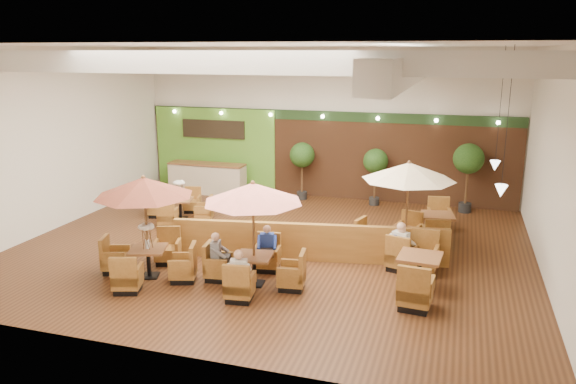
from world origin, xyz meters
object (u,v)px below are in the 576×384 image
at_px(topiary_2, 468,161).
at_px(diner_2, 218,251).
at_px(diner_0, 239,269).
at_px(booth_divider, 308,242).
at_px(table_0, 145,209).
at_px(diner_3, 402,243).
at_px(table_4, 419,273).
at_px(table_2, 405,188).
at_px(table_3, 180,207).
at_px(table_1, 253,214).
at_px(table_5, 437,228).
at_px(topiary_0, 302,157).
at_px(diner_4, 402,242).
at_px(topiary_1, 376,163).
at_px(diner_1, 267,243).
at_px(service_counter, 207,178).

relative_size(topiary_2, diner_2, 3.25).
bearing_deg(diner_0, diner_2, 119.92).
distance_m(booth_divider, diner_0, 2.94).
height_order(table_0, topiary_2, table_0).
distance_m(booth_divider, diner_3, 2.42).
relative_size(table_4, topiary_2, 1.20).
xyz_separation_m(table_2, diner_2, (-4.06, -2.88, -1.17)).
relative_size(table_3, topiary_2, 1.00).
bearing_deg(table_0, diner_3, 2.88).
height_order(table_2, diner_0, table_2).
distance_m(table_1, table_2, 4.26).
height_order(table_5, topiary_2, topiary_2).
distance_m(diner_0, diner_3, 4.28).
distance_m(table_3, topiary_2, 9.71).
distance_m(topiary_0, diner_0, 8.92).
bearing_deg(diner_3, diner_4, 8.25).
distance_m(table_2, topiary_0, 6.56).
bearing_deg(topiary_0, table_2, -49.94).
bearing_deg(topiary_0, topiary_1, 0.00).
distance_m(topiary_0, topiary_2, 5.80).
distance_m(diner_2, diner_4, 4.55).
bearing_deg(table_0, diner_2, -7.34).
bearing_deg(diner_3, table_3, 170.57).
bearing_deg(table_5, topiary_0, 136.92).
bearing_deg(topiary_2, table_5, -102.90).
xyz_separation_m(table_2, table_3, (-7.32, 1.39, -1.49)).
distance_m(table_1, diner_3, 3.86).
bearing_deg(diner_0, table_2, 35.32).
bearing_deg(table_5, table_0, -152.99).
height_order(booth_divider, table_2, table_2).
relative_size(table_3, diner_4, 2.93).
distance_m(table_0, table_1, 2.64).
xyz_separation_m(diner_0, diner_1, (0.00, 1.84, -0.01)).
xyz_separation_m(service_counter, diner_1, (4.83, -6.77, 0.14)).
relative_size(table_1, table_4, 0.89).
height_order(topiary_1, diner_1, topiary_1).
relative_size(table_1, diner_3, 3.54).
bearing_deg(table_5, table_2, -125.50).
xyz_separation_m(table_0, table_1, (2.62, 0.32, -0.00)).
relative_size(topiary_1, diner_2, 2.79).
bearing_deg(table_4, topiary_1, 111.25).
bearing_deg(table_3, table_2, -26.60).
relative_size(booth_divider, table_0, 2.76).
bearing_deg(diner_2, diner_3, 101.21).
distance_m(diner_1, diner_2, 1.30).
xyz_separation_m(table_1, diner_0, (0.00, -0.92, -0.99)).
bearing_deg(topiary_0, topiary_2, 0.00).
bearing_deg(table_5, booth_divider, -149.50).
bearing_deg(booth_divider, diner_3, -9.72).
xyz_separation_m(booth_divider, table_5, (3.16, 2.65, -0.12)).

